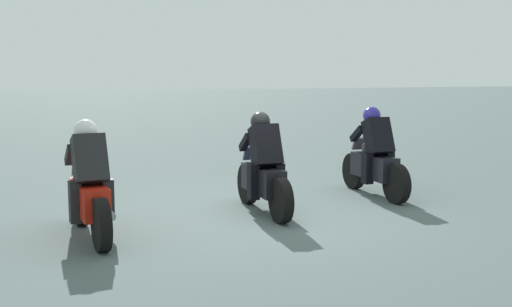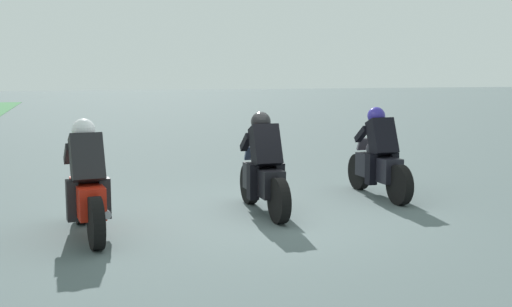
# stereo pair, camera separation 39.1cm
# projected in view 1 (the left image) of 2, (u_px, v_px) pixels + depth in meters

# --- Properties ---
(ground_plane) EXTENTS (120.00, 120.00, 0.00)m
(ground_plane) POSITION_uv_depth(u_px,v_px,m) (260.00, 216.00, 9.29)
(ground_plane) COLOR #475455
(rider_lane_a) EXTENTS (2.04, 0.54, 1.51)m
(rider_lane_a) POSITION_uv_depth(u_px,v_px,m) (375.00, 159.00, 10.70)
(rider_lane_a) COLOR black
(rider_lane_a) RESTS_ON ground_plane
(rider_lane_b) EXTENTS (2.04, 0.54, 1.51)m
(rider_lane_b) POSITION_uv_depth(u_px,v_px,m) (263.00, 172.00, 9.42)
(rider_lane_b) COLOR black
(rider_lane_b) RESTS_ON ground_plane
(rider_lane_c) EXTENTS (2.04, 0.57, 1.51)m
(rider_lane_c) POSITION_uv_depth(u_px,v_px,m) (90.00, 189.00, 8.01)
(rider_lane_c) COLOR black
(rider_lane_c) RESTS_ON ground_plane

